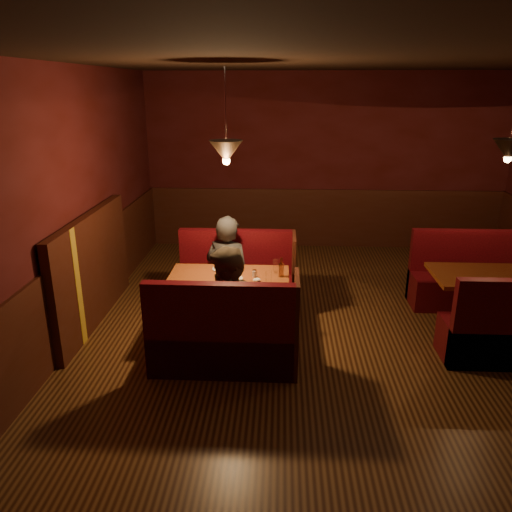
{
  "coord_description": "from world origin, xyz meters",
  "views": [
    {
      "loc": [
        -0.74,
        -4.93,
        2.68
      ],
      "look_at": [
        -1.0,
        0.1,
        0.95
      ],
      "focal_mm": 35.0,
      "sensor_mm": 36.0,
      "label": 1
    }
  ],
  "objects_px": {
    "main_bench_far": "(237,284)",
    "second_bench_far": "(464,282)",
    "second_table": "(486,289)",
    "diner_a": "(228,252)",
    "main_table": "(230,291)",
    "diner_b": "(231,290)",
    "main_bench_near": "(224,342)"
  },
  "relations": [
    {
      "from": "main_bench_far",
      "to": "second_bench_far",
      "type": "xyz_separation_m",
      "value": [
        2.88,
        0.25,
        -0.01
      ]
    },
    {
      "from": "second_table",
      "to": "diner_a",
      "type": "xyz_separation_m",
      "value": [
        -2.95,
        0.33,
        0.29
      ]
    },
    {
      "from": "diner_a",
      "to": "main_table",
      "type": "bearing_deg",
      "value": 116.15
    },
    {
      "from": "second_table",
      "to": "diner_b",
      "type": "bearing_deg",
      "value": -163.72
    },
    {
      "from": "main_table",
      "to": "main_bench_far",
      "type": "distance_m",
      "value": 0.78
    },
    {
      "from": "main_table",
      "to": "second_table",
      "type": "distance_m",
      "value": 2.88
    },
    {
      "from": "main_bench_far",
      "to": "main_bench_near",
      "type": "xyz_separation_m",
      "value": [
        0.0,
        -1.49,
        0.0
      ]
    },
    {
      "from": "main_bench_far",
      "to": "second_table",
      "type": "height_order",
      "value": "main_bench_far"
    },
    {
      "from": "main_table",
      "to": "diner_a",
      "type": "xyz_separation_m",
      "value": [
        -0.08,
        0.6,
        0.25
      ]
    },
    {
      "from": "main_table",
      "to": "second_table",
      "type": "relative_size",
      "value": 1.09
    },
    {
      "from": "diner_b",
      "to": "second_table",
      "type": "bearing_deg",
      "value": 40.88
    },
    {
      "from": "main_table",
      "to": "diner_a",
      "type": "height_order",
      "value": "diner_a"
    },
    {
      "from": "second_table",
      "to": "diner_a",
      "type": "bearing_deg",
      "value": 173.62
    },
    {
      "from": "main_table",
      "to": "main_bench_near",
      "type": "bearing_deg",
      "value": -88.87
    },
    {
      "from": "main_bench_near",
      "to": "diner_b",
      "type": "height_order",
      "value": "diner_b"
    },
    {
      "from": "main_bench_near",
      "to": "diner_a",
      "type": "relative_size",
      "value": 0.91
    },
    {
      "from": "main_bench_far",
      "to": "diner_b",
      "type": "distance_m",
      "value": 1.37
    },
    {
      "from": "main_bench_near",
      "to": "second_bench_far",
      "type": "bearing_deg",
      "value": 31.16
    },
    {
      "from": "main_table",
      "to": "second_bench_far",
      "type": "relative_size",
      "value": 0.98
    },
    {
      "from": "main_table",
      "to": "main_bench_near",
      "type": "relative_size",
      "value": 0.91
    },
    {
      "from": "second_table",
      "to": "main_table",
      "type": "bearing_deg",
      "value": -174.59
    },
    {
      "from": "main_bench_near",
      "to": "diner_b",
      "type": "xyz_separation_m",
      "value": [
        0.05,
        0.2,
        0.46
      ]
    },
    {
      "from": "main_bench_near",
      "to": "diner_b",
      "type": "distance_m",
      "value": 0.51
    },
    {
      "from": "main_bench_far",
      "to": "second_bench_far",
      "type": "relative_size",
      "value": 1.08
    },
    {
      "from": "second_table",
      "to": "diner_a",
      "type": "height_order",
      "value": "diner_a"
    },
    {
      "from": "diner_b",
      "to": "second_bench_far",
      "type": "bearing_deg",
      "value": 53.18
    },
    {
      "from": "main_bench_near",
      "to": "main_table",
      "type": "bearing_deg",
      "value": 91.13
    },
    {
      "from": "main_table",
      "to": "second_bench_far",
      "type": "distance_m",
      "value": 3.07
    },
    {
      "from": "main_bench_far",
      "to": "diner_b",
      "type": "height_order",
      "value": "diner_b"
    },
    {
      "from": "second_bench_far",
      "to": "second_table",
      "type": "bearing_deg",
      "value": -92.2
    },
    {
      "from": "main_bench_far",
      "to": "diner_a",
      "type": "bearing_deg",
      "value": -124.85
    },
    {
      "from": "second_bench_far",
      "to": "diner_b",
      "type": "height_order",
      "value": "diner_b"
    }
  ]
}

